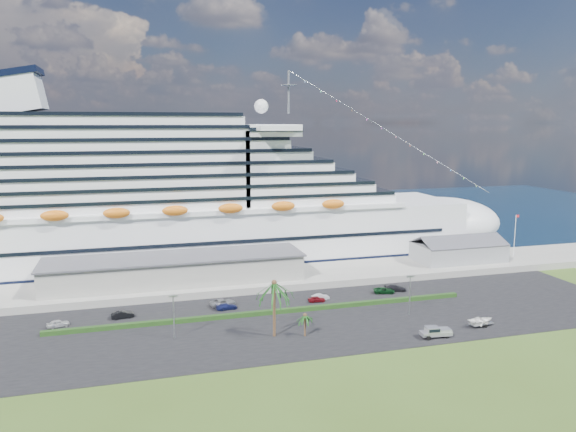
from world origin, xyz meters
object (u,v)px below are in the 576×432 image
object	(u,v)px
cruise_ship	(179,206)
boat_trailer	(481,321)
pickup_truck	(435,331)
parked_car_3	(227,306)

from	to	relation	value
cruise_ship	boat_trailer	bearing A→B (deg)	-52.00
cruise_ship	pickup_truck	xyz separation A→B (m)	(40.06, -68.77, -15.44)
cruise_ship	parked_car_3	xyz separation A→B (m)	(5.57, -42.55, -15.91)
parked_car_3	boat_trailer	size ratio (longest dim) A/B	0.72
parked_car_3	pickup_truck	world-z (taller)	pickup_truck
cruise_ship	pickup_truck	bearing A→B (deg)	-59.78
cruise_ship	pickup_truck	distance (m)	81.07
pickup_truck	boat_trailer	xyz separation A→B (m)	(11.64, 2.59, 0.04)
cruise_ship	parked_car_3	bearing A→B (deg)	-82.55
pickup_truck	boat_trailer	bearing A→B (deg)	12.54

